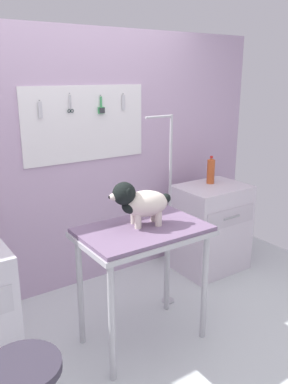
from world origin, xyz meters
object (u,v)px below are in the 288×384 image
soda_bottle (211,171)px  grooming_table (143,242)px  stool (24,382)px  dog (139,202)px  grooming_arm (169,221)px  cabinet_right (211,228)px

soda_bottle → grooming_table: bearing=-152.0°
grooming_table → stool: grooming_table is taller
grooming_table → soda_bottle: (1.26, 0.67, 0.21)m
grooming_table → dog: bearing=85.9°
stool → soda_bottle: (2.29, 1.17, 0.49)m
grooming_arm → dog: bearing=-150.8°
grooming_table → grooming_arm: 0.55m
grooming_table → grooming_arm: grooming_arm is taller
grooming_table → cabinet_right: grooming_table is taller
grooming_arm → cabinet_right: size_ratio=1.86×
grooming_table → cabinet_right: bearing=25.6°
grooming_table → stool: bearing=-154.1°
grooming_arm → stool: grooming_arm is taller
dog → stool: size_ratio=0.72×
grooming_arm → grooming_table: bearing=-146.5°
dog → stool: 1.30m
stool → soda_bottle: size_ratio=2.20×
dog → cabinet_right: 1.47m
dog → cabinet_right: size_ratio=0.50×
grooming_table → stool: 1.18m
grooming_table → soda_bottle: size_ratio=3.27×
grooming_arm → dog: 0.61m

